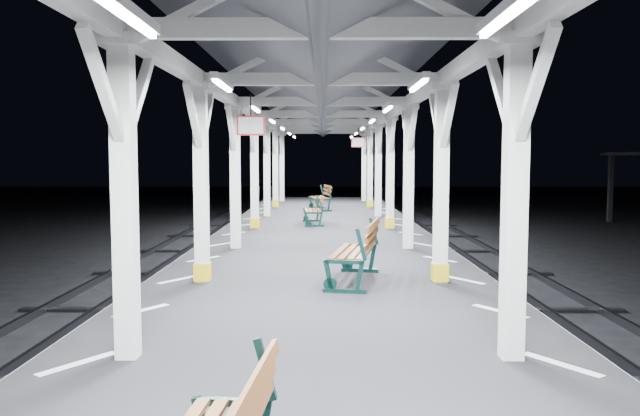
{
  "coord_description": "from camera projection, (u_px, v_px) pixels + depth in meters",
  "views": [
    {
      "loc": [
        0.05,
        -8.37,
        3.08
      ],
      "look_at": [
        -0.02,
        2.71,
        2.2
      ],
      "focal_mm": 35.0,
      "sensor_mm": 36.0,
      "label": 1
    }
  ],
  "objects": [
    {
      "name": "ground",
      "position": [
        320.0,
        382.0,
        8.59
      ],
      "size": [
        120.0,
        120.0,
        0.0
      ],
      "primitive_type": "plane",
      "color": "black",
      "rests_on": "ground"
    },
    {
      "name": "platform",
      "position": [
        320.0,
        347.0,
        8.55
      ],
      "size": [
        6.0,
        50.0,
        1.0
      ],
      "primitive_type": "cube",
      "color": "black",
      "rests_on": "ground"
    },
    {
      "name": "hazard_stripes_left",
      "position": [
        141.0,
        311.0,
        8.52
      ],
      "size": [
        1.0,
        48.0,
        0.01
      ],
      "primitive_type": "cube",
      "color": "silver",
      "rests_on": "platform"
    },
    {
      "name": "hazard_stripes_right",
      "position": [
        500.0,
        311.0,
        8.49
      ],
      "size": [
        1.0,
        48.0,
        0.01
      ],
      "primitive_type": "cube",
      "color": "silver",
      "rests_on": "platform"
    },
    {
      "name": "canopy",
      "position": [
        320.0,
        46.0,
        8.21
      ],
      "size": [
        5.4,
        49.0,
        4.65
      ],
      "color": "silver",
      "rests_on": "platform"
    },
    {
      "name": "bench_mid",
      "position": [
        359.0,
        250.0,
        10.46
      ],
      "size": [
        1.04,
        1.99,
        1.03
      ],
      "rotation": [
        0.0,
        0.0,
        -0.19
      ],
      "color": "black",
      "rests_on": "platform"
    },
    {
      "name": "bench_far",
      "position": [
        316.0,
        209.0,
        19.77
      ],
      "size": [
        0.71,
        1.67,
        0.88
      ],
      "rotation": [
        0.0,
        0.0,
        0.06
      ],
      "color": "black",
      "rests_on": "platform"
    },
    {
      "name": "bench_extra",
      "position": [
        322.0,
        197.0,
        25.24
      ],
      "size": [
        0.98,
        1.93,
        1.0
      ],
      "rotation": [
        0.0,
        0.0,
        0.17
      ],
      "color": "black",
      "rests_on": "platform"
    }
  ]
}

